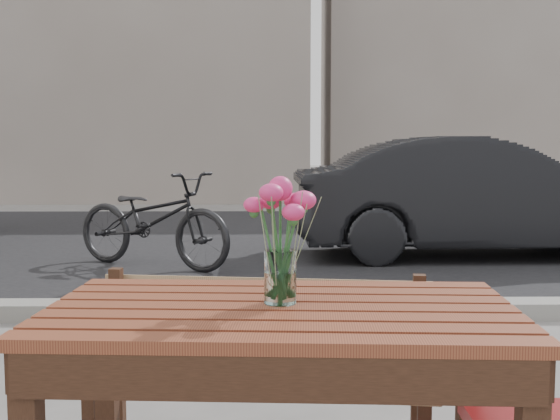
# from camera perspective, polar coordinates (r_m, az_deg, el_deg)

# --- Properties ---
(street) EXTENTS (30.00, 8.12, 0.12)m
(street) POSITION_cam_1_polar(r_m,az_deg,el_deg) (7.04, -2.25, -4.44)
(street) COLOR black
(street) RESTS_ON ground
(backdrop_buildings) EXTENTS (15.50, 4.00, 8.00)m
(backdrop_buildings) POSITION_cam_1_polar(r_m,az_deg,el_deg) (16.44, -0.85, 13.65)
(backdrop_buildings) COLOR gray
(backdrop_buildings) RESTS_ON ground
(main_table) EXTENTS (1.31, 0.81, 0.78)m
(main_table) POSITION_cam_1_polar(r_m,az_deg,el_deg) (1.96, 0.10, -11.47)
(main_table) COLOR maroon
(main_table) RESTS_ON ground
(main_bench) EXTENTS (1.28, 0.53, 0.77)m
(main_bench) POSITION_cam_1_polar(r_m,az_deg,el_deg) (2.61, -1.52, -11.48)
(main_bench) COLOR #956C4D
(main_bench) RESTS_ON ground
(main_vase) EXTENTS (0.19, 0.19, 0.35)m
(main_vase) POSITION_cam_1_polar(r_m,az_deg,el_deg) (1.92, 0.02, -1.22)
(main_vase) COLOR white
(main_vase) RESTS_ON main_table
(parked_car) EXTENTS (4.01, 1.49, 1.31)m
(parked_car) POSITION_cam_1_polar(r_m,az_deg,el_deg) (7.97, 15.61, 1.03)
(parked_car) COLOR black
(parked_car) RESTS_ON ground
(bicycle) EXTENTS (1.91, 1.45, 0.96)m
(bicycle) POSITION_cam_1_polar(r_m,az_deg,el_deg) (7.10, -10.31, -0.76)
(bicycle) COLOR black
(bicycle) RESTS_ON ground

